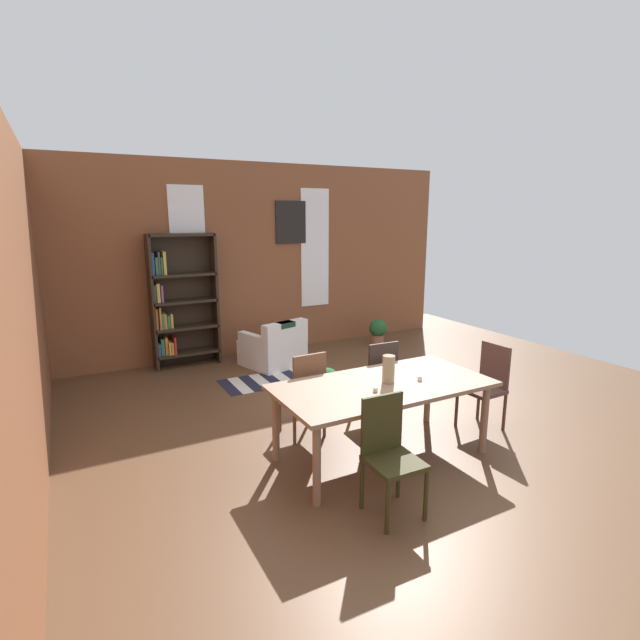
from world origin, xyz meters
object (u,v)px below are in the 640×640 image
object	(u,v)px
dining_chair_far_right	(377,377)
bookshelf_tall	(179,302)
vase_on_table	(389,369)
dining_chair_head_right	(487,384)
dining_chair_near_left	(389,451)
dining_chair_far_left	(305,391)
potted_plant_corner	(327,385)
dining_table	(383,391)
armchair_white	(274,348)
potted_plant_by_shelf	(378,330)

from	to	relation	value
dining_chair_far_right	bookshelf_tall	bearing A→B (deg)	115.91
vase_on_table	dining_chair_head_right	size ratio (longest dim) A/B	0.28
dining_chair_head_right	dining_chair_near_left	world-z (taller)	same
vase_on_table	dining_chair_far_left	xyz separation A→B (m)	(-0.53, 0.75, -0.38)
potted_plant_corner	dining_table	bearing A→B (deg)	-97.66
dining_chair_near_left	vase_on_table	bearing A→B (deg)	54.72
vase_on_table	dining_chair_far_right	distance (m)	0.93
vase_on_table	armchair_white	xyz separation A→B (m)	(0.16, 3.21, -0.62)
vase_on_table	dining_chair_far_right	xyz separation A→B (m)	(0.41, 0.75, -0.38)
dining_table	dining_chair_near_left	size ratio (longest dim) A/B	2.20
vase_on_table	dining_chair_far_left	size ratio (longest dim) A/B	0.28
potted_plant_corner	dining_chair_head_right	bearing A→B (deg)	-49.81
vase_on_table	armchair_white	world-z (taller)	vase_on_table
dining_chair_head_right	potted_plant_corner	bearing A→B (deg)	130.19
dining_chair_far_right	dining_chair_near_left	distance (m)	1.77
dining_table	dining_chair_head_right	xyz separation A→B (m)	(1.42, 0.00, -0.17)
vase_on_table	dining_chair_head_right	world-z (taller)	vase_on_table
bookshelf_tall	armchair_white	world-z (taller)	bookshelf_tall
potted_plant_by_shelf	armchair_white	bearing A→B (deg)	-172.20
vase_on_table	potted_plant_by_shelf	bearing A→B (deg)	56.10
dining_table	dining_chair_far_left	bearing A→B (deg)	122.01
dining_table	dining_chair_near_left	distance (m)	0.90
dining_chair_near_left	armchair_white	size ratio (longest dim) A/B	0.96
dining_table	potted_plant_corner	world-z (taller)	dining_table
bookshelf_tall	potted_plant_corner	world-z (taller)	bookshelf_tall
dining_chair_far_right	potted_plant_by_shelf	world-z (taller)	dining_chair_far_right
dining_chair_far_right	bookshelf_tall	size ratio (longest dim) A/B	0.46
dining_chair_far_left	dining_chair_head_right	bearing A→B (deg)	-21.55
vase_on_table	dining_chair_near_left	distance (m)	0.99
vase_on_table	bookshelf_tall	distance (m)	4.07
dining_chair_near_left	potted_plant_by_shelf	xyz separation A→B (m)	(2.89, 4.26, -0.26)
vase_on_table	dining_chair_head_right	xyz separation A→B (m)	(1.36, 0.00, -0.38)
dining_chair_head_right	bookshelf_tall	distance (m)	4.66
vase_on_table	dining_chair_near_left	xyz separation A→B (m)	(-0.53, -0.75, -0.38)
bookshelf_tall	potted_plant_by_shelf	xyz separation A→B (m)	(3.49, -0.39, -0.77)
dining_table	vase_on_table	bearing A→B (deg)	0.00
dining_chair_head_right	potted_plant_corner	size ratio (longest dim) A/B	2.06
dining_chair_far_left	potted_plant_by_shelf	size ratio (longest dim) A/B	2.07
dining_chair_near_left	potted_plant_by_shelf	distance (m)	5.16
dining_chair_head_right	dining_chair_near_left	xyz separation A→B (m)	(-1.89, -0.75, 0.00)
dining_chair_far_right	dining_chair_near_left	bearing A→B (deg)	-122.00
potted_plant_by_shelf	dining_chair_head_right	bearing A→B (deg)	-105.95
dining_table	dining_chair_far_left	world-z (taller)	dining_chair_far_left
vase_on_table	dining_chair_head_right	distance (m)	1.41
dining_chair_far_left	armchair_white	xyz separation A→B (m)	(0.69, 2.46, -0.23)
dining_chair_far_right	potted_plant_corner	distance (m)	0.80
dining_chair_far_right	dining_table	bearing A→B (deg)	-121.98
potted_plant_by_shelf	vase_on_table	bearing A→B (deg)	-123.90
dining_table	vase_on_table	xyz separation A→B (m)	(0.06, 0.00, 0.21)
vase_on_table	bookshelf_tall	xyz separation A→B (m)	(-1.13, 3.91, 0.13)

